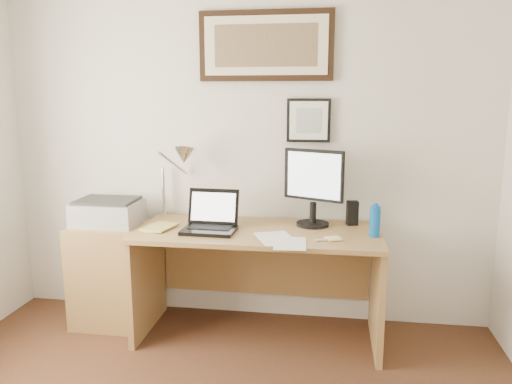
% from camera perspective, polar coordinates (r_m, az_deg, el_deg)
% --- Properties ---
extents(wall_back, '(3.50, 0.02, 2.50)m').
position_cam_1_polar(wall_back, '(3.57, -1.26, 5.05)').
color(wall_back, silver).
rests_on(wall_back, ground).
extents(side_cabinet, '(0.50, 0.40, 0.73)m').
position_cam_1_polar(side_cabinet, '(3.75, -16.25, -9.03)').
color(side_cabinet, olive).
rests_on(side_cabinet, floor).
extents(water_bottle, '(0.07, 0.07, 0.19)m').
position_cam_1_polar(water_bottle, '(3.21, 13.45, -3.29)').
color(water_bottle, '#0D58B0').
rests_on(water_bottle, desk).
extents(bottle_cap, '(0.03, 0.03, 0.02)m').
position_cam_1_polar(bottle_cap, '(3.18, 13.53, -1.44)').
color(bottle_cap, '#0D58B0').
rests_on(bottle_cap, water_bottle).
extents(speaker, '(0.08, 0.08, 0.16)m').
position_cam_1_polar(speaker, '(3.46, 10.95, -2.37)').
color(speaker, black).
rests_on(speaker, desk).
extents(paper_sheet_a, '(0.31, 0.36, 0.00)m').
position_cam_1_polar(paper_sheet_a, '(3.11, 2.26, -5.29)').
color(paper_sheet_a, white).
rests_on(paper_sheet_a, desk).
extents(paper_sheet_b, '(0.21, 0.28, 0.00)m').
position_cam_1_polar(paper_sheet_b, '(3.00, 3.90, -5.89)').
color(paper_sheet_b, white).
rests_on(paper_sheet_b, desk).
extents(sticky_pad, '(0.12, 0.12, 0.01)m').
position_cam_1_polar(sticky_pad, '(3.11, 8.86, -5.28)').
color(sticky_pad, '#FFE278').
rests_on(sticky_pad, desk).
extents(marker_pen, '(0.14, 0.06, 0.02)m').
position_cam_1_polar(marker_pen, '(3.08, 8.12, -5.42)').
color(marker_pen, silver).
rests_on(marker_pen, desk).
extents(book, '(0.22, 0.26, 0.02)m').
position_cam_1_polar(book, '(3.43, -12.16, -3.82)').
color(book, tan).
rests_on(book, desk).
extents(desk, '(1.60, 0.70, 0.75)m').
position_cam_1_polar(desk, '(3.44, 0.47, -7.79)').
color(desk, olive).
rests_on(desk, floor).
extents(laptop, '(0.35, 0.30, 0.26)m').
position_cam_1_polar(laptop, '(3.28, -5.20, -3.39)').
color(laptop, black).
rests_on(laptop, desk).
extents(lcd_monitor, '(0.40, 0.22, 0.52)m').
position_cam_1_polar(lcd_monitor, '(3.35, 6.59, 0.94)').
color(lcd_monitor, black).
rests_on(lcd_monitor, desk).
extents(printer, '(0.44, 0.34, 0.18)m').
position_cam_1_polar(printer, '(3.65, -16.57, -2.18)').
color(printer, '#9F9EA1').
rests_on(printer, side_cabinet).
extents(desk_lamp, '(0.29, 0.27, 0.53)m').
position_cam_1_polar(desk_lamp, '(3.49, -8.42, 3.76)').
color(desk_lamp, silver).
rests_on(desk_lamp, desk).
extents(picture_large, '(0.92, 0.04, 0.47)m').
position_cam_1_polar(picture_large, '(3.52, 1.11, 16.38)').
color(picture_large, black).
rests_on(picture_large, wall_back).
extents(picture_small, '(0.30, 0.03, 0.30)m').
position_cam_1_polar(picture_small, '(3.48, 6.04, 8.14)').
color(picture_small, black).
rests_on(picture_small, wall_back).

